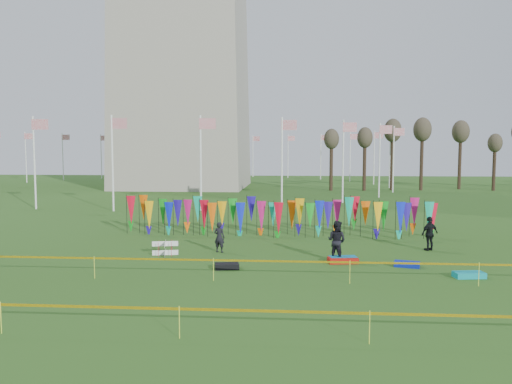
# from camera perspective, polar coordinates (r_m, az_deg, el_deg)

# --- Properties ---
(ground) EXTENTS (160.00, 160.00, 0.00)m
(ground) POSITION_cam_1_polar(r_m,az_deg,el_deg) (21.12, 1.42, -9.13)
(ground) COLOR #284F16
(ground) RESTS_ON ground
(flagpole_ring) EXTENTS (57.40, 56.16, 8.00)m
(flagpole_ring) POSITION_cam_1_polar(r_m,az_deg,el_deg) (70.12, -8.09, 3.85)
(flagpole_ring) COLOR white
(flagpole_ring) RESTS_ON ground
(banner_row) EXTENTS (18.64, 0.64, 2.22)m
(banner_row) POSITION_cam_1_polar(r_m,az_deg,el_deg) (29.59, 2.83, -2.48)
(banner_row) COLOR black
(banner_row) RESTS_ON ground
(caution_tape_near) EXTENTS (26.00, 0.02, 0.90)m
(caution_tape_near) POSITION_cam_1_polar(r_m,az_deg,el_deg) (19.43, 0.53, -8.00)
(caution_tape_near) COLOR yellow
(caution_tape_near) RESTS_ON ground
(caution_tape_far) EXTENTS (26.00, 0.02, 0.90)m
(caution_tape_far) POSITION_cam_1_polar(r_m,az_deg,el_deg) (13.66, -1.16, -13.55)
(caution_tape_far) COLOR yellow
(caution_tape_far) RESTS_ON ground
(box_kite) EXTENTS (0.64, 0.64, 0.70)m
(box_kite) POSITION_cam_1_polar(r_m,az_deg,el_deg) (24.68, -10.34, -6.34)
(box_kite) COLOR #B50D2B
(box_kite) RESTS_ON ground
(person_left) EXTENTS (0.65, 0.55, 1.52)m
(person_left) POSITION_cam_1_polar(r_m,az_deg,el_deg) (25.01, -4.21, -5.17)
(person_left) COLOR black
(person_left) RESTS_ON ground
(person_mid) EXTENTS (1.06, 0.96, 1.86)m
(person_mid) POSITION_cam_1_polar(r_m,az_deg,el_deg) (23.34, 9.20, -5.52)
(person_mid) COLOR black
(person_mid) RESTS_ON ground
(person_right) EXTENTS (1.17, 1.01, 1.74)m
(person_right) POSITION_cam_1_polar(r_m,az_deg,el_deg) (26.84, 19.23, -4.51)
(person_right) COLOR black
(person_right) RESTS_ON ground
(kite_bag_turquoise) EXTENTS (1.31, 0.80, 0.25)m
(kite_bag_turquoise) POSITION_cam_1_polar(r_m,az_deg,el_deg) (23.31, 9.91, -7.56)
(kite_bag_turquoise) COLOR #0B7FB2
(kite_bag_turquoise) RESTS_ON ground
(kite_bag_blue) EXTENTS (1.18, 0.83, 0.22)m
(kite_bag_blue) POSITION_cam_1_polar(r_m,az_deg,el_deg) (22.99, 16.87, -7.90)
(kite_bag_blue) COLOR #0B21B3
(kite_bag_blue) RESTS_ON ground
(kite_bag_red) EXTENTS (1.41, 0.81, 0.24)m
(kite_bag_red) POSITION_cam_1_polar(r_m,az_deg,el_deg) (23.08, 9.89, -7.69)
(kite_bag_red) COLOR red
(kite_bag_red) RESTS_ON ground
(kite_bag_black) EXTENTS (1.12, 0.77, 0.24)m
(kite_bag_black) POSITION_cam_1_polar(r_m,az_deg,el_deg) (21.67, -3.35, -8.46)
(kite_bag_black) COLOR black
(kite_bag_black) RESTS_ON ground
(kite_bag_teal) EXTENTS (1.26, 0.73, 0.23)m
(kite_bag_teal) POSITION_cam_1_polar(r_m,az_deg,el_deg) (21.92, 23.17, -8.70)
(kite_bag_teal) COLOR #0CA6B3
(kite_bag_teal) RESTS_ON ground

